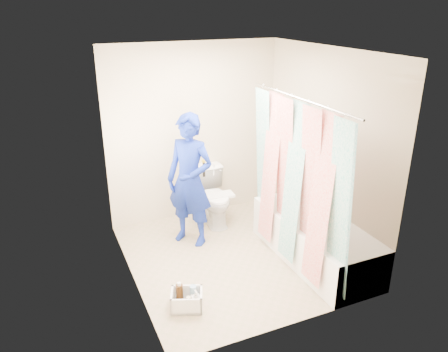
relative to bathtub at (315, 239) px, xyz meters
name	(u,v)px	position (x,y,z in m)	size (l,w,h in m)	color
floor	(233,256)	(-0.85, 0.43, -0.27)	(2.60, 2.60, 0.00)	tan
ceiling	(235,50)	(-0.85, 0.43, 2.13)	(2.40, 2.60, 0.02)	white
wall_back	(194,133)	(-0.85, 1.73, 0.93)	(2.40, 0.02, 2.40)	beige
wall_front	(299,211)	(-0.85, -0.88, 0.93)	(2.40, 0.02, 2.40)	beige
wall_left	(126,179)	(-2.05, 0.43, 0.93)	(0.02, 2.60, 2.40)	beige
wall_right	(324,149)	(0.35, 0.43, 0.93)	(0.02, 2.60, 2.40)	beige
bathtub	(315,239)	(0.00, 0.00, 0.00)	(0.70, 1.75, 0.50)	white
curtain_rod	(300,99)	(-0.33, 0.00, 1.68)	(0.02, 0.02, 1.90)	silver
shower_curtain	(294,184)	(-0.33, 0.00, 0.75)	(0.06, 1.75, 1.80)	white
toilet	(214,197)	(-0.71, 1.36, 0.11)	(0.42, 0.73, 0.75)	white
tank_lid	(217,196)	(-0.72, 1.25, 0.17)	(0.46, 0.20, 0.03)	white
tank_internals	(206,167)	(-0.74, 1.57, 0.47)	(0.18, 0.06, 0.24)	black
plumber	(190,181)	(-1.18, 0.99, 0.56)	(0.61, 0.40, 1.66)	navy
cleaning_caddy	(188,300)	(-1.67, -0.25, -0.18)	(0.38, 0.35, 0.24)	white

